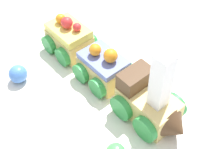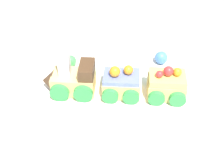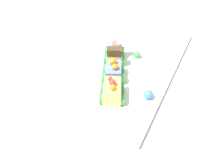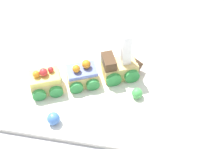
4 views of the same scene
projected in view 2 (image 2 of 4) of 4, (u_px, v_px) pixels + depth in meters
name	position (u px, v px, depth m)	size (l,w,h in m)	color
ground_plane	(113.00, 90.00, 0.67)	(10.00, 10.00, 0.00)	#B2B2B7
display_board	(113.00, 88.00, 0.67)	(0.75, 0.32, 0.01)	white
cake_train_locomotive	(70.00, 78.00, 0.63)	(0.12, 0.10, 0.13)	#E5C675
cake_car_blueberry	(121.00, 83.00, 0.63)	(0.10, 0.09, 0.07)	#E5C675
cake_car_lemon	(167.00, 85.00, 0.62)	(0.10, 0.09, 0.07)	#E5C675
gumball_blue	(161.00, 58.00, 0.71)	(0.03, 0.03, 0.03)	#4C84E0
gumball_green	(70.00, 61.00, 0.71)	(0.03, 0.03, 0.03)	#4CBC56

